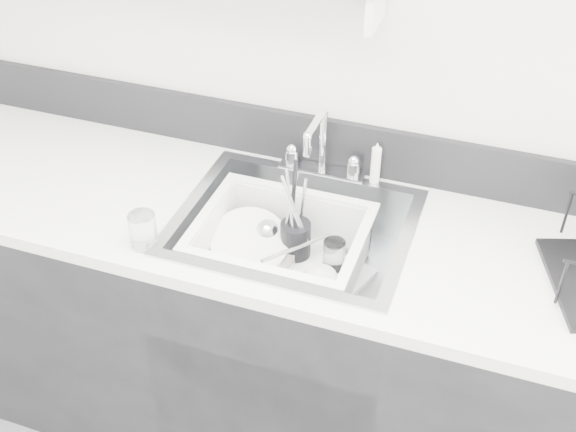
% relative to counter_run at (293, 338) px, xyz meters
% --- Properties ---
extents(room_shell, '(3.50, 3.00, 2.60)m').
position_rel_counter_run_xyz_m(room_shell, '(0.00, -0.80, 1.22)').
color(room_shell, silver).
rests_on(room_shell, ground).
extents(counter_run, '(3.20, 0.62, 0.92)m').
position_rel_counter_run_xyz_m(counter_run, '(0.00, 0.00, 0.00)').
color(counter_run, black).
rests_on(counter_run, ground).
extents(backsplash, '(3.20, 0.02, 0.16)m').
position_rel_counter_run_xyz_m(backsplash, '(0.00, 0.30, 0.54)').
color(backsplash, black).
rests_on(backsplash, counter_run).
extents(sink, '(0.64, 0.52, 0.20)m').
position_rel_counter_run_xyz_m(sink, '(0.00, 0.00, 0.37)').
color(sink, silver).
rests_on(sink, counter_run).
extents(faucet, '(0.26, 0.18, 0.23)m').
position_rel_counter_run_xyz_m(faucet, '(0.00, 0.25, 0.52)').
color(faucet, silver).
rests_on(faucet, counter_run).
extents(side_sprayer, '(0.03, 0.03, 0.14)m').
position_rel_counter_run_xyz_m(side_sprayer, '(0.16, 0.25, 0.53)').
color(side_sprayer, white).
rests_on(side_sprayer, counter_run).
extents(wash_tub, '(0.56, 0.51, 0.18)m').
position_rel_counter_run_xyz_m(wash_tub, '(-0.03, -0.03, 0.38)').
color(wash_tub, white).
rests_on(wash_tub, sink).
extents(plate_stack, '(0.27, 0.26, 0.11)m').
position_rel_counter_run_xyz_m(plate_stack, '(-0.12, -0.01, 0.34)').
color(plate_stack, white).
rests_on(plate_stack, wash_tub).
extents(utensil_cup, '(0.09, 0.09, 0.29)m').
position_rel_counter_run_xyz_m(utensil_cup, '(-0.01, 0.05, 0.37)').
color(utensil_cup, black).
rests_on(utensil_cup, wash_tub).
extents(ladle, '(0.30, 0.22, 0.08)m').
position_rel_counter_run_xyz_m(ladle, '(-0.03, 0.01, 0.35)').
color(ladle, silver).
rests_on(ladle, wash_tub).
extents(tumbler_in_tub, '(0.08, 0.08, 0.09)m').
position_rel_counter_run_xyz_m(tumbler_in_tub, '(0.11, 0.03, 0.35)').
color(tumbler_in_tub, white).
rests_on(tumbler_in_tub, wash_tub).
extents(tumbler_counter, '(0.08, 0.08, 0.10)m').
position_rel_counter_run_xyz_m(tumbler_counter, '(-0.34, -0.22, 0.51)').
color(tumbler_counter, white).
rests_on(tumbler_counter, counter_run).
extents(bowl_small, '(0.12, 0.12, 0.03)m').
position_rel_counter_run_xyz_m(bowl_small, '(0.09, -0.05, 0.32)').
color(bowl_small, white).
rests_on(bowl_small, wash_tub).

